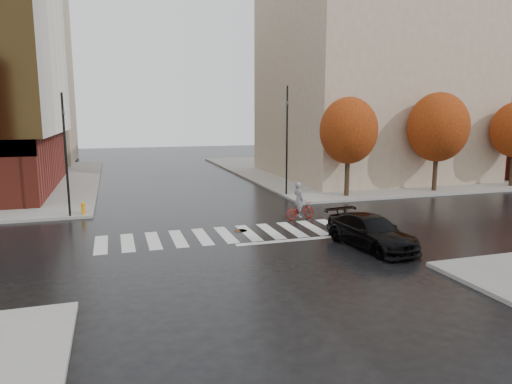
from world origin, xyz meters
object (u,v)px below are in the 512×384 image
traffic_light_ne (287,134)px  fire_hydrant (83,207)px  traffic_light_nw (65,148)px  sedan (371,232)px  cyclist (300,206)px

traffic_light_ne → fire_hydrant: (-12.80, -2.50, -3.73)m
traffic_light_nw → traffic_light_ne: 13.75m
sedan → traffic_light_nw: (-12.52, 9.55, 3.09)m
fire_hydrant → traffic_light_ne: bearing=11.1°
traffic_light_ne → fire_hydrant: traffic_light_ne is taller
cyclist → sedan: bearing=174.1°
traffic_light_nw → traffic_light_ne: (13.48, 2.70, 0.49)m
sedan → cyclist: size_ratio=2.32×
sedan → traffic_light_ne: bearing=76.9°
traffic_light_ne → fire_hydrant: bearing=-10.9°
sedan → fire_hydrant: 15.34m
sedan → traffic_light_ne: 12.80m
traffic_light_nw → fire_hydrant: bearing=107.3°
cyclist → traffic_light_nw: (-11.72, 3.80, 3.08)m
traffic_light_nw → sedan: bearing=53.5°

